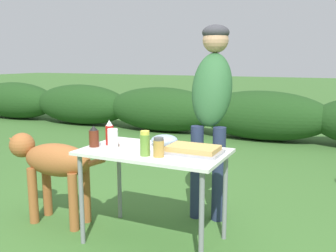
{
  "coord_description": "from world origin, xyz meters",
  "views": [
    {
      "loc": [
        1.27,
        -2.46,
        1.42
      ],
      "look_at": [
        0.01,
        0.24,
        0.89
      ],
      "focal_mm": 40.0,
      "sensor_mm": 36.0,
      "label": 1
    }
  ],
  "objects": [
    {
      "name": "spice_jar",
      "position": [
        0.12,
        -0.16,
        0.81
      ],
      "size": [
        0.08,
        0.08,
        0.14
      ],
      "color": "#B2893D",
      "rests_on": "folding_table"
    },
    {
      "name": "ground_plane",
      "position": [
        0.0,
        0.0,
        0.0
      ],
      "size": [
        60.0,
        60.0,
        0.0
      ],
      "primitive_type": "plane",
      "color": "#3D6B2D"
    },
    {
      "name": "plate_stack",
      "position": [
        -0.23,
        0.08,
        0.75
      ],
      "size": [
        0.23,
        0.23,
        0.02
      ],
      "primitive_type": "cylinder",
      "color": "white",
      "rests_on": "folding_table"
    },
    {
      "name": "folding_table",
      "position": [
        0.0,
        0.0,
        0.66
      ],
      "size": [
        1.1,
        0.64,
        0.74
      ],
      "color": "silver",
      "rests_on": "ground"
    },
    {
      "name": "bbq_sauce_bottle",
      "position": [
        -0.48,
        -0.09,
        0.82
      ],
      "size": [
        0.08,
        0.08,
        0.17
      ],
      "color": "#562314",
      "rests_on": "folding_table"
    },
    {
      "name": "relish_jar",
      "position": [
        0.02,
        -0.17,
        0.83
      ],
      "size": [
        0.07,
        0.07,
        0.18
      ],
      "color": "olive",
      "rests_on": "folding_table"
    },
    {
      "name": "shrub_hedge",
      "position": [
        0.0,
        4.22,
        0.44
      ],
      "size": [
        14.4,
        0.9,
        0.88
      ],
      "color": "#1E4219",
      "rests_on": "ground"
    },
    {
      "name": "food_tray",
      "position": [
        0.31,
        0.04,
        0.77
      ],
      "size": [
        0.41,
        0.27,
        0.06
      ],
      "color": "#9E9EA3",
      "rests_on": "folding_table"
    },
    {
      "name": "ketchup_bottle",
      "position": [
        -0.41,
        0.02,
        0.84
      ],
      "size": [
        0.06,
        0.06,
        0.2
      ],
      "color": "red",
      "rests_on": "folding_table"
    },
    {
      "name": "dog",
      "position": [
        -0.97,
        -0.04,
        0.53
      ],
      "size": [
        1.02,
        0.33,
        0.78
      ],
      "rotation": [
        0.0,
        0.0,
        1.64
      ],
      "color": "#9E5B2D",
      "rests_on": "ground"
    },
    {
      "name": "paper_cup_stack",
      "position": [
        -0.31,
        -0.08,
        0.82
      ],
      "size": [
        0.08,
        0.08,
        0.15
      ],
      "primitive_type": "cylinder",
      "color": "white",
      "rests_on": "folding_table"
    },
    {
      "name": "mixing_bowl",
      "position": [
        0.0,
        0.19,
        0.78
      ],
      "size": [
        0.22,
        0.22,
        0.09
      ],
      "primitive_type": "ellipsoid",
      "color": "#99B2CC",
      "rests_on": "folding_table"
    },
    {
      "name": "standing_person_in_dark_puffer",
      "position": [
        0.22,
        0.71,
        1.1
      ],
      "size": [
        0.42,
        0.54,
        1.73
      ],
      "rotation": [
        0.0,
        0.0,
        0.13
      ],
      "color": "#232D4C",
      "rests_on": "ground"
    }
  ]
}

